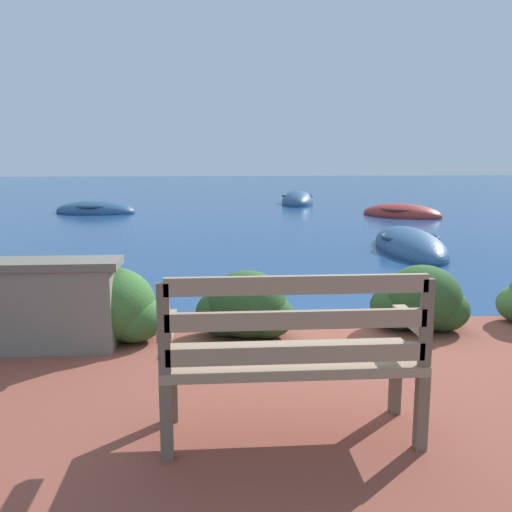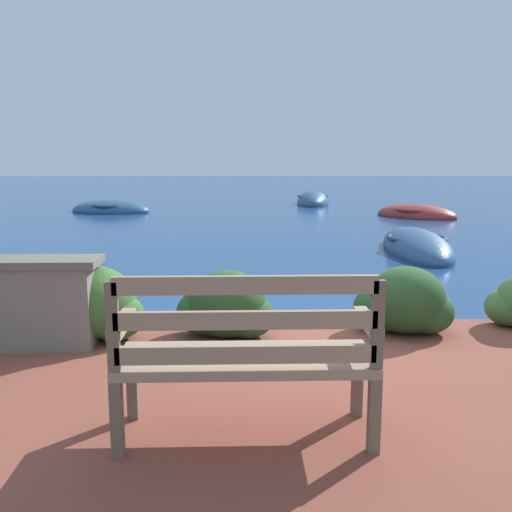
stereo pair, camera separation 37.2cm
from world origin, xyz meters
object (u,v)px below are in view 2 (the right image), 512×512
at_px(park_bench, 246,353).
at_px(rowboat_outer, 313,202).
at_px(rowboat_far, 111,210).
at_px(rowboat_nearest, 416,248).
at_px(rowboat_mid, 416,215).

bearing_deg(park_bench, rowboat_outer, 73.63).
bearing_deg(rowboat_far, rowboat_outer, 33.56).
bearing_deg(rowboat_nearest, park_bench, -20.48).
distance_m(park_bench, rowboat_mid, 13.63).
xyz_separation_m(rowboat_far, rowboat_outer, (6.40, 2.76, 0.01)).
relative_size(rowboat_nearest, rowboat_mid, 1.22).
height_order(rowboat_nearest, rowboat_outer, rowboat_outer).
bearing_deg(rowboat_mid, rowboat_far, -146.44).
distance_m(rowboat_nearest, rowboat_far, 9.97).
xyz_separation_m(rowboat_mid, rowboat_far, (-8.71, 1.50, 0.00)).
bearing_deg(park_bench, rowboat_mid, 61.25).
distance_m(rowboat_nearest, rowboat_mid, 5.88).
xyz_separation_m(rowboat_nearest, rowboat_outer, (-0.58, 9.88, 0.01)).
distance_m(park_bench, rowboat_outer, 17.18).
relative_size(park_bench, rowboat_outer, 0.47).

